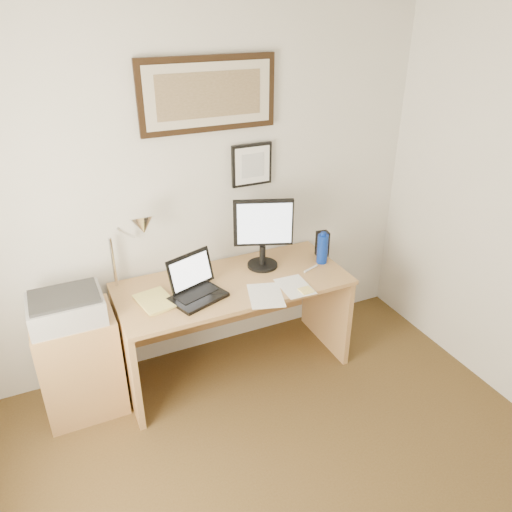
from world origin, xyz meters
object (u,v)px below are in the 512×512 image
water_bottle (322,249)px  lcd_monitor (263,230)px  book (141,306)px  desk (229,304)px  laptop (195,288)px  side_cabinet (81,364)px  printer (66,308)px

water_bottle → lcd_monitor: lcd_monitor is taller
book → lcd_monitor: 0.99m
desk → lcd_monitor: size_ratio=3.08×
laptop → desk: bearing=26.0°
water_bottle → laptop: bearing=-177.3°
desk → laptop: (-0.29, -0.14, 0.29)m
book → lcd_monitor: lcd_monitor is taller
side_cabinet → water_bottle: bearing=-1.9°
laptop → printer: (-0.80, 0.09, 0.01)m
desk → laptop: size_ratio=3.99×
desk → printer: printer is taller
book → side_cabinet: bearing=166.5°
water_bottle → book: water_bottle is taller
side_cabinet → book: book is taller
water_bottle → desk: (-0.71, 0.09, -0.35)m
printer → laptop: bearing=-6.1°
water_bottle → book: (-1.36, -0.04, -0.10)m
water_bottle → printer: size_ratio=0.51×
side_cabinet → laptop: bearing=-7.6°
desk → laptop: bearing=-154.0°
side_cabinet → laptop: 0.90m
book → desk: book is taller
side_cabinet → lcd_monitor: size_ratio=1.40×
laptop → lcd_monitor: 0.64m
desk → lcd_monitor: bearing=5.7°
desk → laptop: laptop is taller
water_bottle → book: bearing=-178.2°
water_bottle → laptop: laptop is taller
side_cabinet → water_bottle: (1.78, -0.06, 0.50)m
lcd_monitor → printer: size_ratio=1.18×
lcd_monitor → printer: (-1.37, -0.08, -0.22)m
book → desk: 0.71m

